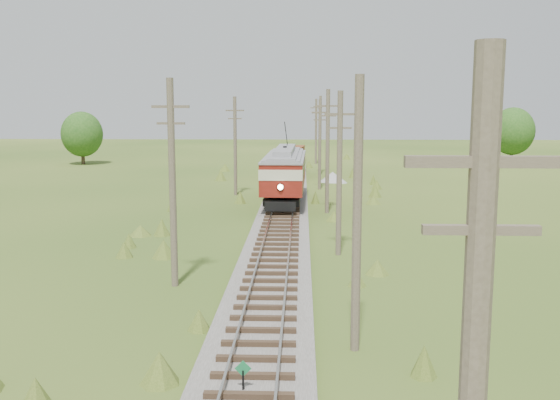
{
  "coord_description": "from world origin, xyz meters",
  "views": [
    {
      "loc": [
        1.36,
        -14.34,
        7.87
      ],
      "look_at": [
        0.0,
        23.81,
        2.04
      ],
      "focal_mm": 40.0,
      "sensor_mm": 36.0,
      "label": 1
    }
  ],
  "objects_px": {
    "streetcar": "(285,170)",
    "gondola": "(290,158)",
    "switch_marker": "(243,376)",
    "gravel_pile": "(334,177)"
  },
  "relations": [
    {
      "from": "streetcar",
      "to": "gondola",
      "type": "relative_size",
      "value": 1.61
    },
    {
      "from": "switch_marker",
      "to": "gondola",
      "type": "bearing_deg",
      "value": 89.78
    },
    {
      "from": "streetcar",
      "to": "gravel_pile",
      "type": "distance_m",
      "value": 15.95
    },
    {
      "from": "streetcar",
      "to": "switch_marker",
      "type": "bearing_deg",
      "value": -89.2
    },
    {
      "from": "gravel_pile",
      "to": "streetcar",
      "type": "bearing_deg",
      "value": -107.05
    },
    {
      "from": "switch_marker",
      "to": "gravel_pile",
      "type": "height_order",
      "value": "switch_marker"
    },
    {
      "from": "switch_marker",
      "to": "gondola",
      "type": "height_order",
      "value": "gondola"
    },
    {
      "from": "streetcar",
      "to": "gondola",
      "type": "distance_m",
      "value": 20.07
    },
    {
      "from": "switch_marker",
      "to": "gravel_pile",
      "type": "xyz_separation_m",
      "value": [
        4.83,
        48.24,
        -0.15
      ]
    },
    {
      "from": "gravel_pile",
      "to": "switch_marker",
      "type": "bearing_deg",
      "value": -95.72
    }
  ]
}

